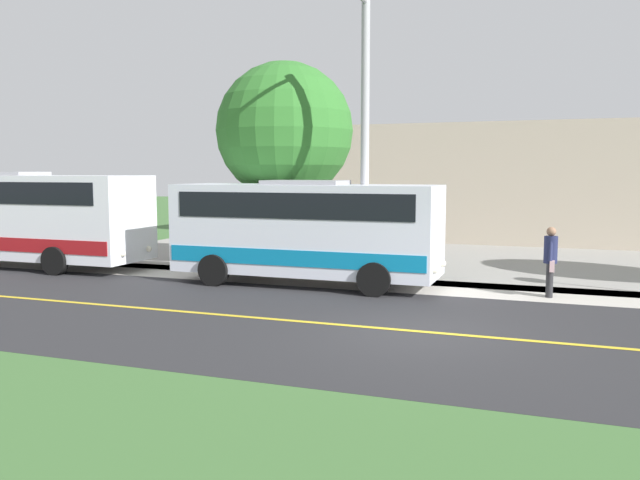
{
  "coord_description": "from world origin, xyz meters",
  "views": [
    {
      "loc": [
        12.83,
        2.62,
        3.23
      ],
      "look_at": [
        -3.5,
        -3.32,
        1.4
      ],
      "focal_mm": 36.64,
      "sensor_mm": 36.0,
      "label": 1
    }
  ],
  "objects_px": {
    "shuttle_bus_front": "(306,227)",
    "tree_curbside": "(285,131)",
    "street_light_pole": "(364,129)",
    "pedestrian_with_bags": "(550,259)",
    "commercial_building": "(472,182)"
  },
  "relations": [
    {
      "from": "street_light_pole",
      "to": "tree_curbside",
      "type": "height_order",
      "value": "street_light_pole"
    },
    {
      "from": "commercial_building",
      "to": "street_light_pole",
      "type": "bearing_deg",
      "value": -3.51
    },
    {
      "from": "shuttle_bus_front",
      "to": "pedestrian_with_bags",
      "type": "xyz_separation_m",
      "value": [
        -0.36,
        6.61,
        -0.65
      ]
    },
    {
      "from": "commercial_building",
      "to": "tree_curbside",
      "type": "bearing_deg",
      "value": -17.75
    },
    {
      "from": "shuttle_bus_front",
      "to": "pedestrian_with_bags",
      "type": "relative_size",
      "value": 4.23
    },
    {
      "from": "shuttle_bus_front",
      "to": "street_light_pole",
      "type": "xyz_separation_m",
      "value": [
        -0.42,
        1.58,
        2.78
      ]
    },
    {
      "from": "street_light_pole",
      "to": "tree_curbside",
      "type": "distance_m",
      "value": 4.29
    },
    {
      "from": "shuttle_bus_front",
      "to": "tree_curbside",
      "type": "distance_m",
      "value": 4.56
    },
    {
      "from": "shuttle_bus_front",
      "to": "commercial_building",
      "type": "height_order",
      "value": "commercial_building"
    },
    {
      "from": "shuttle_bus_front",
      "to": "tree_curbside",
      "type": "xyz_separation_m",
      "value": [
        -2.94,
        -1.89,
        2.92
      ]
    },
    {
      "from": "pedestrian_with_bags",
      "to": "street_light_pole",
      "type": "distance_m",
      "value": 6.09
    },
    {
      "from": "pedestrian_with_bags",
      "to": "tree_curbside",
      "type": "height_order",
      "value": "tree_curbside"
    },
    {
      "from": "pedestrian_with_bags",
      "to": "tree_curbside",
      "type": "relative_size",
      "value": 0.27
    },
    {
      "from": "tree_curbside",
      "to": "shuttle_bus_front",
      "type": "bearing_deg",
      "value": 32.66
    },
    {
      "from": "shuttle_bus_front",
      "to": "street_light_pole",
      "type": "bearing_deg",
      "value": 104.85
    }
  ]
}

